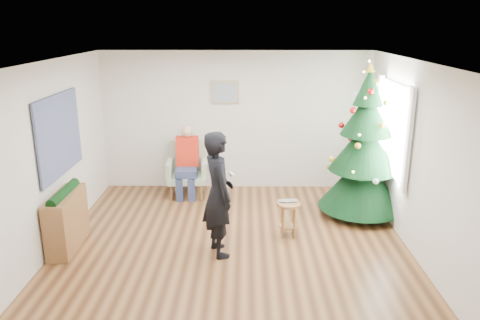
{
  "coord_description": "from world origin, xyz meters",
  "views": [
    {
      "loc": [
        0.19,
        -6.12,
        3.09
      ],
      "look_at": [
        0.1,
        0.6,
        1.1
      ],
      "focal_mm": 35.0,
      "sensor_mm": 36.0,
      "label": 1
    }
  ],
  "objects_px": {
    "armchair": "(188,176)",
    "standing_man": "(218,194)",
    "console": "(67,221)",
    "christmas_tree": "(364,149)",
    "stool": "(288,219)"
  },
  "relations": [
    {
      "from": "christmas_tree",
      "to": "standing_man",
      "type": "xyz_separation_m",
      "value": [
        -2.28,
        -1.39,
        -0.26
      ]
    },
    {
      "from": "console",
      "to": "armchair",
      "type": "bearing_deg",
      "value": 54.86
    },
    {
      "from": "christmas_tree",
      "to": "console",
      "type": "height_order",
      "value": "christmas_tree"
    },
    {
      "from": "console",
      "to": "standing_man",
      "type": "bearing_deg",
      "value": -5.07
    },
    {
      "from": "armchair",
      "to": "console",
      "type": "xyz_separation_m",
      "value": [
        -1.44,
        -2.16,
        0.04
      ]
    },
    {
      "from": "armchair",
      "to": "standing_man",
      "type": "bearing_deg",
      "value": -76.41
    },
    {
      "from": "christmas_tree",
      "to": "stool",
      "type": "height_order",
      "value": "christmas_tree"
    },
    {
      "from": "armchair",
      "to": "standing_man",
      "type": "distance_m",
      "value": 2.46
    },
    {
      "from": "christmas_tree",
      "to": "console",
      "type": "xyz_separation_m",
      "value": [
        -4.42,
        -1.26,
        -0.73
      ]
    },
    {
      "from": "christmas_tree",
      "to": "console",
      "type": "distance_m",
      "value": 4.66
    },
    {
      "from": "armchair",
      "to": "console",
      "type": "height_order",
      "value": "armchair"
    },
    {
      "from": "christmas_tree",
      "to": "standing_man",
      "type": "distance_m",
      "value": 2.68
    },
    {
      "from": "armchair",
      "to": "console",
      "type": "distance_m",
      "value": 2.6
    },
    {
      "from": "stool",
      "to": "armchair",
      "type": "bearing_deg",
      "value": 134.3
    },
    {
      "from": "christmas_tree",
      "to": "stool",
      "type": "relative_size",
      "value": 4.71
    }
  ]
}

